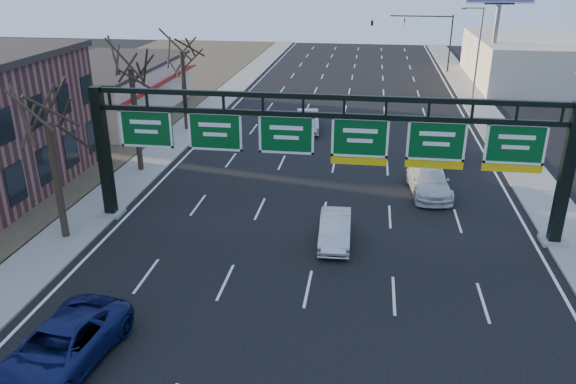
% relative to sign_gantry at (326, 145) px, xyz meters
% --- Properties ---
extents(ground, '(160.00, 160.00, 0.00)m').
position_rel_sign_gantry_xyz_m(ground, '(-0.16, -8.00, -4.63)').
color(ground, black).
rests_on(ground, ground).
extents(sidewalk_left, '(3.00, 120.00, 0.12)m').
position_rel_sign_gantry_xyz_m(sidewalk_left, '(-12.96, 12.00, -4.57)').
color(sidewalk_left, gray).
rests_on(sidewalk_left, ground).
extents(sidewalk_right, '(3.00, 120.00, 0.12)m').
position_rel_sign_gantry_xyz_m(sidewalk_right, '(12.64, 12.00, -4.57)').
color(sidewalk_right, gray).
rests_on(sidewalk_right, ground).
extents(dirt_strip_left, '(21.00, 120.00, 0.06)m').
position_rel_sign_gantry_xyz_m(dirt_strip_left, '(-25.16, 12.00, -4.60)').
color(dirt_strip_left, '#473D2B').
rests_on(dirt_strip_left, ground).
extents(lane_markings, '(21.60, 120.00, 0.01)m').
position_rel_sign_gantry_xyz_m(lane_markings, '(-0.16, 12.00, -4.62)').
color(lane_markings, white).
rests_on(lane_markings, ground).
extents(sign_gantry, '(24.60, 1.20, 7.20)m').
position_rel_sign_gantry_xyz_m(sign_gantry, '(0.00, 0.00, 0.00)').
color(sign_gantry, black).
rests_on(sign_gantry, ground).
extents(cream_strip, '(10.90, 18.40, 4.70)m').
position_rel_sign_gantry_xyz_m(cream_strip, '(-21.64, 21.00, -2.27)').
color(cream_strip, '#BCB19C').
rests_on(cream_strip, ground).
extents(building_right_distant, '(12.00, 20.00, 5.00)m').
position_rel_sign_gantry_xyz_m(building_right_distant, '(19.84, 42.00, -2.13)').
color(building_right_distant, '#BCB19C').
rests_on(building_right_distant, ground).
extents(tree_gantry, '(3.60, 3.60, 8.48)m').
position_rel_sign_gantry_xyz_m(tree_gantry, '(-12.96, -3.00, 2.48)').
color(tree_gantry, black).
rests_on(tree_gantry, sidewalk_left).
extents(tree_mid, '(3.60, 3.60, 9.24)m').
position_rel_sign_gantry_xyz_m(tree_mid, '(-12.96, 7.00, 3.23)').
color(tree_mid, black).
rests_on(tree_mid, sidewalk_left).
extents(tree_far, '(3.60, 3.60, 8.86)m').
position_rel_sign_gantry_xyz_m(tree_far, '(-12.96, 17.00, 2.86)').
color(tree_far, black).
rests_on(tree_far, sidewalk_left).
extents(streetlight_far, '(2.15, 0.22, 9.00)m').
position_rel_sign_gantry_xyz_m(streetlight_far, '(12.31, 32.00, 0.45)').
color(streetlight_far, slate).
rests_on(streetlight_far, sidewalk_right).
extents(billboard_right, '(7.00, 0.50, 12.00)m').
position_rel_sign_gantry_xyz_m(billboard_right, '(14.84, 36.98, 4.43)').
color(billboard_right, slate).
rests_on(billboard_right, ground).
extents(traffic_signal_mast, '(10.16, 0.54, 7.00)m').
position_rel_sign_gantry_xyz_m(traffic_signal_mast, '(5.53, 47.00, 0.87)').
color(traffic_signal_mast, black).
rests_on(traffic_signal_mast, ground).
extents(car_blue_suv, '(3.39, 6.15, 1.63)m').
position_rel_sign_gantry_xyz_m(car_blue_suv, '(-8.04, -12.26, -3.81)').
color(car_blue_suv, '#121B50').
rests_on(car_blue_suv, ground).
extents(car_silver_sedan, '(1.67, 4.40, 1.43)m').
position_rel_sign_gantry_xyz_m(car_silver_sedan, '(0.69, -1.49, -3.91)').
color(car_silver_sedan, '#B1B1B6').
rests_on(car_silver_sedan, ground).
extents(car_white_wagon, '(2.73, 5.66, 1.59)m').
position_rel_sign_gantry_xyz_m(car_white_wagon, '(5.86, 5.85, -3.83)').
color(car_white_wagon, silver).
rests_on(car_white_wagon, ground).
extents(car_grey_far, '(1.66, 3.93, 1.33)m').
position_rel_sign_gantry_xyz_m(car_grey_far, '(7.54, 12.67, -3.97)').
color(car_grey_far, '#3B3E40').
rests_on(car_grey_far, ground).
extents(car_silver_distant, '(2.37, 5.16, 1.64)m').
position_rel_sign_gantry_xyz_m(car_silver_distant, '(-2.94, 18.34, -3.81)').
color(car_silver_distant, '#B1B2B6').
rests_on(car_silver_distant, ground).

